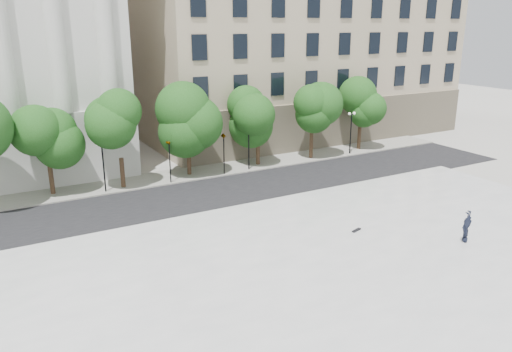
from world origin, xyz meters
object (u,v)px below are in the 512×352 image
object	(u,v)px
person_lying	(465,238)
skateboard	(356,230)
traffic_light_east	(224,133)
traffic_light_west	(169,141)

from	to	relation	value
person_lying	skateboard	bearing A→B (deg)	119.72
person_lying	skateboard	distance (m)	6.23
traffic_light_east	person_lying	xyz separation A→B (m)	(5.76, -20.30, -3.04)
traffic_light_east	person_lying	bearing A→B (deg)	-74.14
traffic_light_west	traffic_light_east	bearing A→B (deg)	-0.00
traffic_light_west	person_lying	bearing A→B (deg)	-62.29
skateboard	traffic_light_west	bearing A→B (deg)	93.68
traffic_light_east	skateboard	bearing A→B (deg)	-85.24
person_lying	traffic_light_east	bearing A→B (deg)	90.08
person_lying	skateboard	xyz separation A→B (m)	(-4.44, 4.36, -0.22)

